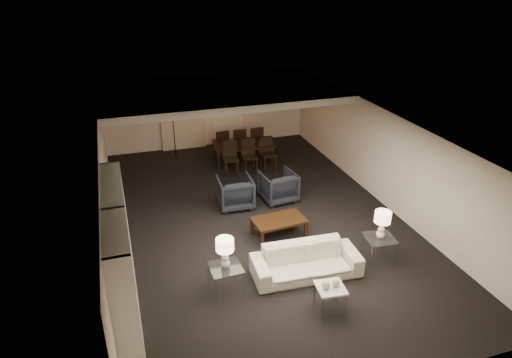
{
  "coord_description": "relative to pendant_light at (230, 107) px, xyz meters",
  "views": [
    {
      "loc": [
        -3.08,
        -9.59,
        5.85
      ],
      "look_at": [
        0.0,
        0.0,
        1.1
      ],
      "focal_mm": 32.0,
      "sensor_mm": 36.0,
      "label": 1
    }
  ],
  "objects": [
    {
      "name": "floor",
      "position": [
        -0.3,
        -3.5,
        -1.92
      ],
      "size": [
        11.0,
        11.0,
        0.0
      ],
      "primitive_type": "plane",
      "color": "black",
      "rests_on": "ground"
    },
    {
      "name": "ceiling",
      "position": [
        -0.3,
        -3.5,
        0.58
      ],
      "size": [
        7.0,
        11.0,
        0.02
      ],
      "primitive_type": "cube",
      "color": "silver",
      "rests_on": "ground"
    },
    {
      "name": "wall_back",
      "position": [
        -0.3,
        2.0,
        -0.67
      ],
      "size": [
        7.0,
        0.02,
        2.5
      ],
      "primitive_type": "cube",
      "color": "beige",
      "rests_on": "ground"
    },
    {
      "name": "wall_front",
      "position": [
        -0.3,
        -9.0,
        -0.67
      ],
      "size": [
        7.0,
        0.02,
        2.5
      ],
      "primitive_type": "cube",
      "color": "beige",
      "rests_on": "ground"
    },
    {
      "name": "wall_left",
      "position": [
        -3.8,
        -3.5,
        -0.67
      ],
      "size": [
        0.02,
        11.0,
        2.5
      ],
      "primitive_type": "cube",
      "color": "beige",
      "rests_on": "ground"
    },
    {
      "name": "wall_right",
      "position": [
        3.2,
        -3.5,
        -0.67
      ],
      "size": [
        0.02,
        11.0,
        2.5
      ],
      "primitive_type": "cube",
      "color": "beige",
      "rests_on": "ground"
    },
    {
      "name": "ceiling_soffit",
      "position": [
        -0.3,
        0.0,
        0.48
      ],
      "size": [
        7.0,
        4.0,
        0.2
      ],
      "primitive_type": "cube",
      "color": "silver",
      "rests_on": "ceiling"
    },
    {
      "name": "curtains",
      "position": [
        -1.2,
        1.92,
        -0.72
      ],
      "size": [
        1.5,
        0.12,
        2.4
      ],
      "primitive_type": "cube",
      "color": "beige",
      "rests_on": "wall_back"
    },
    {
      "name": "door",
      "position": [
        0.4,
        1.97,
        -0.87
      ],
      "size": [
        0.9,
        0.05,
        2.1
      ],
      "primitive_type": "cube",
      "color": "silver",
      "rests_on": "wall_back"
    },
    {
      "name": "painting",
      "position": [
        1.8,
        1.96,
        -0.37
      ],
      "size": [
        0.95,
        0.04,
        0.65
      ],
      "primitive_type": "cube",
      "color": "#142D38",
      "rests_on": "wall_back"
    },
    {
      "name": "media_unit",
      "position": [
        -3.61,
        -6.1,
        -0.74
      ],
      "size": [
        0.38,
        3.4,
        2.35
      ],
      "primitive_type": null,
      "color": "white",
      "rests_on": "wall_left"
    },
    {
      "name": "pendant_light",
      "position": [
        0.0,
        0.0,
        0.0
      ],
      "size": [
        0.52,
        0.52,
        0.24
      ],
      "primitive_type": "cylinder",
      "color": "#D8591E",
      "rests_on": "ceiling_soffit"
    },
    {
      "name": "sofa",
      "position": [
        -0.03,
        -6.04,
        -1.6
      ],
      "size": [
        2.27,
        1.0,
        0.65
      ],
      "primitive_type": "imported",
      "rotation": [
        0.0,
        0.0,
        -0.06
      ],
      "color": "beige",
      "rests_on": "floor"
    },
    {
      "name": "coffee_table",
      "position": [
        -0.03,
        -4.44,
        -1.7
      ],
      "size": [
        1.27,
        0.81,
        0.44
      ],
      "primitive_type": null,
      "rotation": [
        0.0,
        0.0,
        0.08
      ],
      "color": "black",
      "rests_on": "floor"
    },
    {
      "name": "armchair_left",
      "position": [
        -0.63,
        -2.74,
        -1.51
      ],
      "size": [
        0.93,
        0.95,
        0.83
      ],
      "primitive_type": "imported",
      "rotation": [
        0.0,
        0.0,
        3.09
      ],
      "color": "black",
      "rests_on": "floor"
    },
    {
      "name": "armchair_right",
      "position": [
        0.57,
        -2.74,
        -1.51
      ],
      "size": [
        0.97,
        1.0,
        0.83
      ],
      "primitive_type": "imported",
      "rotation": [
        0.0,
        0.0,
        3.25
      ],
      "color": "black",
      "rests_on": "floor"
    },
    {
      "name": "side_table_left",
      "position": [
        -1.73,
        -6.04,
        -1.64
      ],
      "size": [
        0.64,
        0.64,
        0.57
      ],
      "primitive_type": null,
      "rotation": [
        0.0,
        0.0,
        0.04
      ],
      "color": "silver",
      "rests_on": "floor"
    },
    {
      "name": "side_table_right",
      "position": [
        1.67,
        -6.04,
        -1.64
      ],
      "size": [
        0.68,
        0.68,
        0.57
      ],
      "primitive_type": null,
      "rotation": [
        0.0,
        0.0,
        -0.12
      ],
      "color": "silver",
      "rests_on": "floor"
    },
    {
      "name": "table_lamp_left",
      "position": [
        -1.73,
        -6.04,
        -1.04
      ],
      "size": [
        0.37,
        0.37,
        0.63
      ],
      "primitive_type": null,
      "rotation": [
        0.0,
        0.0,
        0.06
      ],
      "color": "beige",
      "rests_on": "side_table_left"
    },
    {
      "name": "table_lamp_right",
      "position": [
        1.67,
        -6.04,
        -1.04
      ],
      "size": [
        0.39,
        0.39,
        0.63
      ],
      "primitive_type": null,
      "rotation": [
        0.0,
        0.0,
        0.14
      ],
      "color": "white",
      "rests_on": "side_table_right"
    },
    {
      "name": "marble_table",
      "position": [
        -0.03,
        -7.14,
        -1.67
      ],
      "size": [
        0.56,
        0.56,
        0.51
      ],
      "primitive_type": null,
      "rotation": [
        0.0,
        0.0,
        -0.1
      ],
      "color": "silver",
      "rests_on": "floor"
    },
    {
      "name": "gold_gourd_a",
      "position": [
        -0.13,
        -7.14,
        -1.33
      ],
      "size": [
        0.16,
        0.16,
        0.16
      ],
      "primitive_type": "sphere",
      "color": "#F2DC80",
      "rests_on": "marble_table"
    },
    {
      "name": "gold_gourd_b",
      "position": [
        0.07,
        -7.14,
        -1.34
      ],
      "size": [
        0.14,
        0.14,
        0.14
      ],
      "primitive_type": "sphere",
      "color": "tan",
      "rests_on": "marble_table"
    },
    {
      "name": "television",
      "position": [
        -3.58,
        -5.37,
        -0.86
      ],
      "size": [
        1.06,
        0.14,
        0.61
      ],
      "primitive_type": "imported",
      "rotation": [
        0.0,
        0.0,
        1.57
      ],
      "color": "black",
      "rests_on": "media_unit"
    },
    {
      "name": "vase_blue",
      "position": [
        -3.61,
        -7.41,
        -0.78
      ],
      "size": [
        0.16,
        0.16,
        0.17
      ],
      "primitive_type": "imported",
      "color": "#274DAB",
      "rests_on": "media_unit"
    },
    {
      "name": "vase_amber",
      "position": [
        -3.61,
        -6.84,
        -0.27
      ],
      "size": [
        0.17,
        0.17,
        0.17
      ],
      "primitive_type": "imported",
      "color": "gold",
      "rests_on": "media_unit"
    },
    {
      "name": "floor_speaker",
      "position": [
        -3.5,
        -5.46,
        -1.39
      ],
      "size": [
        0.15,
        0.15,
        1.05
      ],
      "primitive_type": "cube",
      "rotation": [
        0.0,
        0.0,
        -0.42
      ],
      "color": "black",
      "rests_on": "floor"
    },
    {
      "name": "dining_table",
      "position": [
        0.41,
        -0.0,
        -1.58
      ],
      "size": [
        2.03,
        1.29,
        0.67
      ],
      "primitive_type": "imported",
      "rotation": [
        0.0,
        0.0,
        -0.12
      ],
      "color": "black",
      "rests_on": "floor"
    },
    {
      "name": "chair_nl",
      "position": [
        -0.19,
        -0.65,
        -1.42
      ],
      "size": [
        0.51,
        0.51,
        1.0
      ],
      "primitive_type": null,
      "rotation": [
        0.0,
        0.0,
        -0.1
      ],
      "color": "black",
      "rests_on": "floor"
    },
    {
      "name": "chair_nm",
      "position": [
        0.41,
        -0.65,
        -1.42
      ],
      "size": [
        0.48,
        0.48,
        1.0
      ],
      "primitive_type": null,
      "rotation": [
        0.0,
        0.0,
        -0.03
      ],
      "color": "black",
      "rests_on": "floor"
    },
    {
      "name": "chair_nr",
      "position": [
        1.01,
        -0.65,
        -1.42
      ],
      "size": [
        0.5,
        0.5,
        1.0
      ],
      "primitive_type": null,
      "rotation": [
        0.0,
        0.0,
        0.08
      ],
      "color": "black",
      "rests_on": "floor"
    },
    {
      "name": "chair_fl",
      "position": [
        -0.19,
        0.65,
        -1.42
      ],
      "size": [
        0.51,
        0.51,
        1.0
      ],
      "primitive_type": null,
      "rotation": [
        0.0,
        0.0,
        3.25
      ],
      "color": "black",
      "rests_on": "floor"
    },
    {
      "name": "chair_fm",
      "position": [
        0.41,
        0.65,
        -1.42
      ],
      "size": [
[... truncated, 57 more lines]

